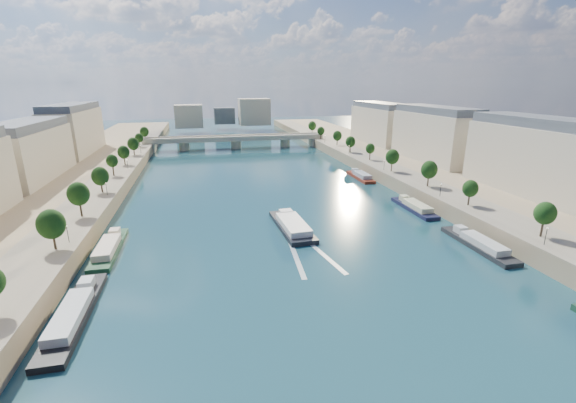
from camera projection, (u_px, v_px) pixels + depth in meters
name	position (u px, v px, depth m)	size (l,w,h in m)	color
ground	(272.00, 208.00, 128.48)	(700.00, 700.00, 0.00)	#0C3235
quay_left	(30.00, 217.00, 112.62)	(44.00, 520.00, 5.00)	#9E8460
quay_right	(462.00, 188.00, 142.86)	(44.00, 520.00, 5.00)	#9E8460
pave_left	(84.00, 205.00, 115.02)	(14.00, 520.00, 0.10)	gray
pave_right	(426.00, 184.00, 138.96)	(14.00, 520.00, 0.10)	gray
trees_left	(90.00, 186.00, 115.70)	(4.80, 268.80, 8.26)	#382B1E
trees_right	(409.00, 164.00, 146.25)	(4.80, 268.80, 8.26)	#382B1E
lamps_left	(90.00, 205.00, 105.84)	(0.36, 200.36, 4.28)	black
lamps_right	(409.00, 174.00, 141.87)	(0.36, 200.36, 4.28)	black
buildings_right	(476.00, 145.00, 152.65)	(16.00, 226.00, 23.20)	beige
skyline	(229.00, 114.00, 329.42)	(79.00, 42.00, 22.00)	beige
bridge	(236.00, 140.00, 244.38)	(112.00, 12.00, 8.15)	#C1B79E
tour_barge	(292.00, 226.00, 109.91)	(8.60, 26.31, 3.66)	black
wake	(307.00, 253.00, 94.67)	(10.76, 26.02, 0.04)	silver
moored_barges_left	(33.00, 391.00, 51.11)	(5.00, 121.84, 3.60)	#171B33
moored_barges_right	(437.00, 220.00, 114.59)	(5.00, 133.28, 3.60)	#1A412C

